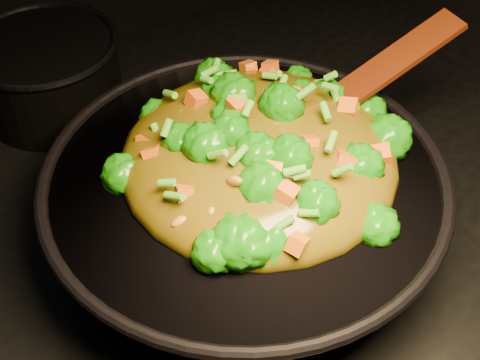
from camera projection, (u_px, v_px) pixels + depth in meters
wok at (244, 213)px, 0.81m from camera, size 0.51×0.51×0.13m
stir_fry at (260, 126)px, 0.74m from camera, size 0.42×0.42×0.11m
spatula at (363, 83)px, 0.82m from camera, size 0.27×0.06×0.11m
back_pot at (49, 75)px, 1.02m from camera, size 0.26×0.26×0.12m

